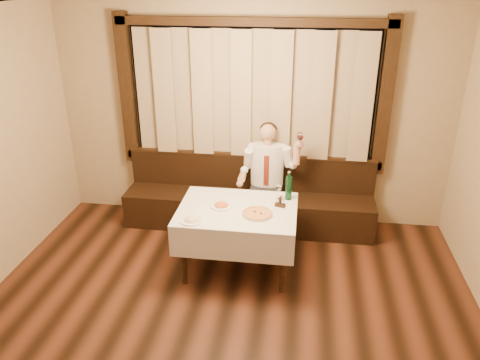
# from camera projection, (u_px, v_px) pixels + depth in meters

# --- Properties ---
(room) EXTENTS (5.01, 6.01, 2.81)m
(room) POSITION_uv_depth(u_px,v_px,m) (225.00, 171.00, 4.05)
(room) COLOR black
(room) RESTS_ON ground
(banquette) EXTENTS (3.20, 0.61, 0.94)m
(banquette) POSITION_uv_depth(u_px,v_px,m) (249.00, 203.00, 6.12)
(banquette) COLOR black
(banquette) RESTS_ON ground
(dining_table) EXTENTS (1.27, 0.97, 0.76)m
(dining_table) POSITION_uv_depth(u_px,v_px,m) (237.00, 217.00, 5.06)
(dining_table) COLOR black
(dining_table) RESTS_ON ground
(pizza) EXTENTS (0.33, 0.33, 0.04)m
(pizza) POSITION_uv_depth(u_px,v_px,m) (257.00, 214.00, 4.87)
(pizza) COLOR white
(pizza) RESTS_ON dining_table
(pasta_red) EXTENTS (0.24, 0.24, 0.08)m
(pasta_red) POSITION_uv_depth(u_px,v_px,m) (221.00, 204.00, 5.04)
(pasta_red) COLOR white
(pasta_red) RESTS_ON dining_table
(pasta_cream) EXTENTS (0.24, 0.24, 0.08)m
(pasta_cream) POSITION_uv_depth(u_px,v_px,m) (191.00, 218.00, 4.74)
(pasta_cream) COLOR white
(pasta_cream) RESTS_ON dining_table
(green_bottle) EXTENTS (0.07, 0.07, 0.33)m
(green_bottle) POSITION_uv_depth(u_px,v_px,m) (289.00, 187.00, 5.16)
(green_bottle) COLOR #104D25
(green_bottle) RESTS_ON dining_table
(table_wine_glass) EXTENTS (0.07, 0.07, 0.18)m
(table_wine_glass) POSITION_uv_depth(u_px,v_px,m) (279.00, 188.00, 5.16)
(table_wine_glass) COLOR white
(table_wine_glass) RESTS_ON dining_table
(cruet_caddy) EXTENTS (0.12, 0.08, 0.12)m
(cruet_caddy) POSITION_uv_depth(u_px,v_px,m) (280.00, 203.00, 5.04)
(cruet_caddy) COLOR black
(cruet_caddy) RESTS_ON dining_table
(seated_man) EXTENTS (0.77, 0.58, 1.41)m
(seated_man) POSITION_uv_depth(u_px,v_px,m) (267.00, 171.00, 5.80)
(seated_man) COLOR black
(seated_man) RESTS_ON ground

